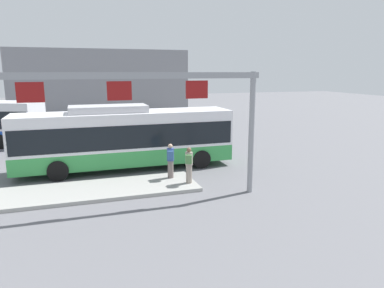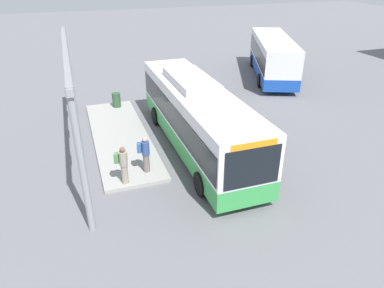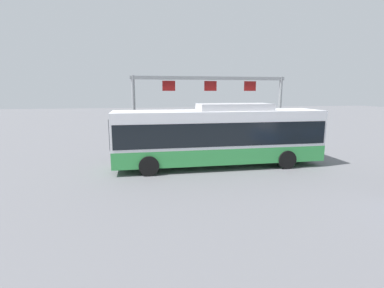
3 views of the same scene
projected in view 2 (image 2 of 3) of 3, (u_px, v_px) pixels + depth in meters
The scene contains 8 objects.
ground_plane at pixel (196, 147), 17.78m from camera, with size 120.00×120.00×0.00m, color slate.
platform_curb at pixel (120, 136), 18.72m from camera, with size 10.00×2.80×0.16m, color #9E9E99.
bus_main at pixel (196, 114), 16.95m from camera, with size 11.40×2.73×3.46m.
bus_background_left at pixel (273, 55), 27.91m from camera, with size 10.06×6.02×3.10m.
person_boarding at pixel (123, 164), 14.22m from camera, with size 0.47×0.60×1.67m.
person_waiting_near at pixel (145, 153), 15.03m from camera, with size 0.43×0.58×1.67m.
platform_sign_gantry at pixel (70, 79), 15.15m from camera, with size 11.36×0.24×5.20m.
trash_bin at pixel (116, 100), 22.13m from camera, with size 0.52×0.52×0.90m, color #2D5133.
Camera 2 is at (14.78, -5.33, 8.32)m, focal length 32.85 mm.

